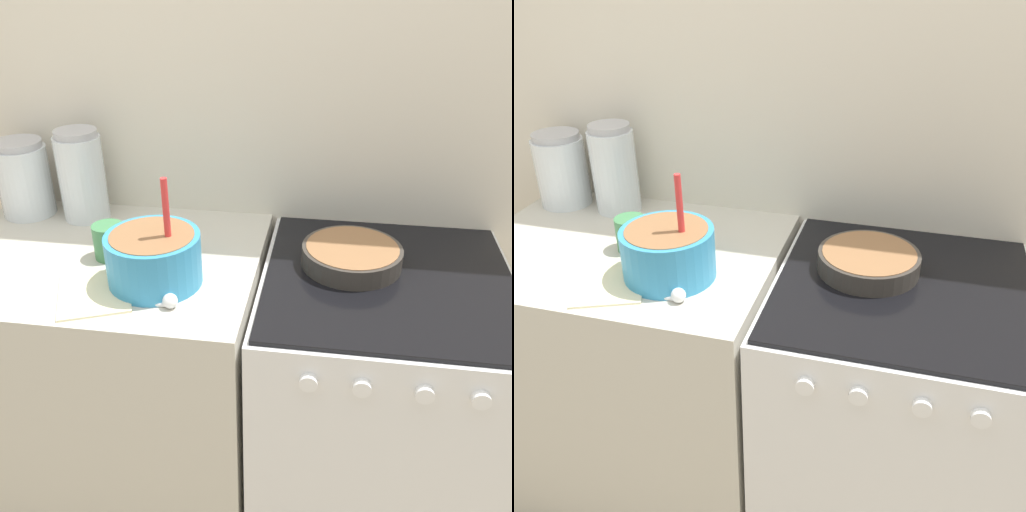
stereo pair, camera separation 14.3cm
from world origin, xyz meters
TOP-DOWN VIEW (x-y plane):
  - wall_back at (0.00, 0.68)m, footprint 4.71×0.05m
  - countertop_cabinet at (-0.43, 0.33)m, footprint 0.86×0.65m
  - stove at (0.34, 0.33)m, footprint 0.65×0.67m
  - mixing_bowl at (-0.24, 0.22)m, footprint 0.23×0.23m
  - baking_pan at (0.24, 0.37)m, footprint 0.26×0.26m
  - storage_jar_left at (-0.75, 0.55)m, footprint 0.16×0.16m
  - storage_jar_middle at (-0.56, 0.55)m, footprint 0.14×0.14m
  - tin_can at (-0.40, 0.32)m, footprint 0.08×0.08m
  - recipe_page at (-0.37, 0.14)m, footprint 0.23×0.25m
  - measuring_spoon at (-0.18, 0.11)m, footprint 0.12×0.04m

SIDE VIEW (x-z plane):
  - stove at x=0.34m, z-range 0.00..0.88m
  - countertop_cabinet at x=-0.43m, z-range 0.00..0.88m
  - recipe_page at x=-0.37m, z-range 0.88..0.89m
  - measuring_spoon at x=-0.18m, z-range 0.88..0.92m
  - baking_pan at x=0.24m, z-range 0.89..0.94m
  - tin_can at x=-0.40m, z-range 0.88..0.98m
  - mixing_bowl at x=-0.24m, z-range 0.82..1.10m
  - storage_jar_left at x=-0.75m, z-range 0.87..1.10m
  - storage_jar_middle at x=-0.56m, z-range 0.86..1.14m
  - wall_back at x=0.00m, z-range 0.00..2.40m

